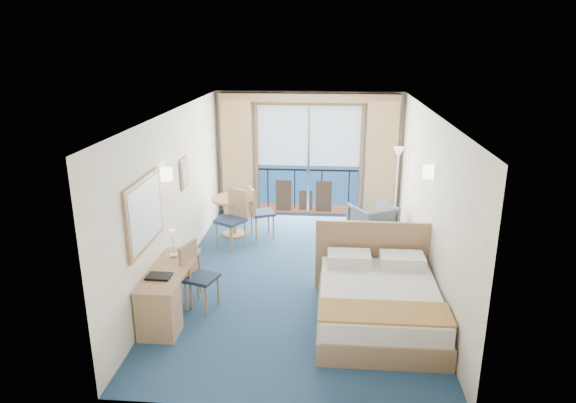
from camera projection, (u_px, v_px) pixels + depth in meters
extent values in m
plane|color=navy|center=(299.00, 275.00, 8.52)|extent=(6.50, 6.50, 0.00)
cube|color=white|center=(309.00, 154.00, 11.21)|extent=(4.00, 0.02, 2.70)
cube|color=white|center=(280.00, 296.00, 5.02)|extent=(4.00, 0.02, 2.70)
cube|color=white|center=(176.00, 195.00, 8.27)|extent=(0.02, 6.50, 2.70)
cube|color=white|center=(429.00, 201.00, 7.96)|extent=(0.02, 6.50, 2.70)
cube|color=white|center=(300.00, 111.00, 7.70)|extent=(4.00, 6.50, 0.02)
cube|color=navy|center=(308.00, 189.00, 11.41)|extent=(2.20, 0.02, 1.08)
cube|color=#A3BCD7|center=(309.00, 136.00, 11.05)|extent=(2.20, 0.02, 1.32)
cube|color=#9B4930|center=(308.00, 209.00, 11.55)|extent=(2.20, 0.02, 0.20)
cube|color=black|center=(308.00, 170.00, 11.27)|extent=(2.20, 0.02, 0.04)
cube|color=#A17657|center=(309.00, 103.00, 10.83)|extent=(2.36, 0.03, 0.12)
cube|color=#A17657|center=(256.00, 160.00, 11.30)|extent=(0.06, 0.03, 2.40)
cube|color=#A17657|center=(361.00, 162.00, 11.12)|extent=(0.06, 0.03, 2.40)
cube|color=silver|center=(308.00, 161.00, 11.21)|extent=(0.05, 0.02, 2.40)
cube|color=#342417|center=(324.00, 196.00, 11.42)|extent=(0.35, 0.02, 0.70)
cube|color=#342417|center=(284.00, 195.00, 11.49)|extent=(0.35, 0.02, 0.70)
cube|color=#342417|center=(306.00, 200.00, 11.48)|extent=(0.30, 0.02, 0.45)
cube|color=black|center=(268.00, 189.00, 11.48)|extent=(0.02, 0.01, 0.90)
cube|color=black|center=(295.00, 189.00, 11.43)|extent=(0.03, 0.01, 0.90)
cube|color=black|center=(322.00, 190.00, 11.39)|extent=(0.03, 0.01, 0.90)
cube|color=black|center=(349.00, 191.00, 11.34)|extent=(0.02, 0.01, 0.90)
cube|color=tan|center=(237.00, 158.00, 11.17)|extent=(0.65, 0.22, 2.55)
cube|color=tan|center=(381.00, 161.00, 10.93)|extent=(0.65, 0.22, 2.55)
cube|color=#A17657|center=(309.00, 98.00, 10.69)|extent=(3.80, 0.25, 0.18)
cube|color=#A17657|center=(144.00, 213.00, 6.78)|extent=(0.04, 1.25, 0.95)
cube|color=silver|center=(146.00, 213.00, 6.78)|extent=(0.01, 1.12, 0.82)
cube|color=#A17657|center=(184.00, 173.00, 8.62)|extent=(0.03, 0.42, 0.52)
cube|color=gray|center=(186.00, 173.00, 8.62)|extent=(0.01, 0.34, 0.44)
cylinder|color=#F9E5AE|center=(166.00, 174.00, 7.54)|extent=(0.18, 0.18, 0.18)
cylinder|color=#F9E5AE|center=(429.00, 172.00, 7.67)|extent=(0.18, 0.18, 0.18)
cube|color=#A17657|center=(378.00, 315.00, 7.00)|extent=(1.63, 2.04, 0.31)
cube|color=silver|center=(379.00, 297.00, 6.91)|extent=(1.57, 1.98, 0.25)
cube|color=#B38745|center=(384.00, 312.00, 6.24)|extent=(1.61, 0.56, 0.03)
cube|color=silver|center=(349.00, 259.00, 7.57)|extent=(0.63, 0.41, 0.18)
cube|color=silver|center=(402.00, 260.00, 7.51)|extent=(0.63, 0.41, 0.18)
cube|color=#A17657|center=(373.00, 256.00, 7.89)|extent=(1.78, 0.06, 1.12)
cube|color=#A77A58|center=(410.00, 268.00, 8.17)|extent=(0.40, 0.38, 0.52)
cube|color=white|center=(414.00, 250.00, 8.11)|extent=(0.23, 0.21, 0.08)
imported|color=#434A52|center=(372.00, 221.00, 10.02)|extent=(1.03, 1.04, 0.70)
cylinder|color=silver|center=(394.00, 230.00, 10.50)|extent=(0.24, 0.24, 0.03)
cylinder|color=silver|center=(396.00, 192.00, 10.26)|extent=(0.03, 0.03, 1.64)
cone|color=#EFE0CA|center=(399.00, 152.00, 10.01)|extent=(0.22, 0.22, 0.20)
cube|color=#A17657|center=(169.00, 270.00, 7.10)|extent=(0.52, 1.52, 0.04)
cube|color=#A77A58|center=(159.00, 312.00, 6.72)|extent=(0.49, 0.46, 0.67)
cylinder|color=#A17657|center=(159.00, 286.00, 7.41)|extent=(0.05, 0.05, 0.67)
cylinder|color=#A17657|center=(190.00, 288.00, 7.37)|extent=(0.05, 0.05, 0.67)
cylinder|color=#A17657|center=(170.00, 271.00, 7.91)|extent=(0.05, 0.05, 0.67)
cylinder|color=#A17657|center=(199.00, 272.00, 7.87)|extent=(0.05, 0.05, 0.67)
cube|color=#1E2B46|center=(201.00, 278.00, 7.37)|extent=(0.53, 0.53, 0.05)
cube|color=#A17657|center=(188.00, 259.00, 7.36)|extent=(0.17, 0.41, 0.50)
cylinder|color=#A17657|center=(206.00, 301.00, 7.23)|extent=(0.04, 0.04, 0.45)
cylinder|color=#A17657|center=(218.00, 290.00, 7.53)|extent=(0.04, 0.04, 0.45)
cylinder|color=#A17657|center=(186.00, 296.00, 7.36)|extent=(0.04, 0.04, 0.45)
cylinder|color=#A17657|center=(198.00, 286.00, 7.66)|extent=(0.04, 0.04, 0.45)
cube|color=black|center=(159.00, 276.00, 6.84)|extent=(0.32, 0.25, 0.03)
cylinder|color=silver|center=(174.00, 255.00, 7.49)|extent=(0.11, 0.11, 0.02)
cylinder|color=silver|center=(173.00, 244.00, 7.44)|extent=(0.01, 0.01, 0.36)
cone|color=#EFE0CA|center=(172.00, 233.00, 7.38)|extent=(0.10, 0.10, 0.09)
cylinder|color=#A17657|center=(234.00, 199.00, 10.07)|extent=(0.86, 0.86, 0.04)
cylinder|color=#A17657|center=(234.00, 217.00, 10.19)|extent=(0.09, 0.09, 0.75)
cylinder|color=#A17657|center=(235.00, 234.00, 10.29)|extent=(0.47, 0.47, 0.03)
cube|color=#1E2B46|center=(262.00, 213.00, 10.08)|extent=(0.57, 0.57, 0.05)
cube|color=#A17657|center=(252.00, 201.00, 9.94)|extent=(0.21, 0.41, 0.51)
cylinder|color=#A17657|center=(274.00, 227.00, 10.05)|extent=(0.04, 0.04, 0.46)
cylinder|color=#A17657|center=(269.00, 221.00, 10.37)|extent=(0.04, 0.04, 0.46)
cylinder|color=#A17657|center=(256.00, 229.00, 9.95)|extent=(0.04, 0.04, 0.46)
cylinder|color=#A17657|center=(252.00, 223.00, 10.27)|extent=(0.04, 0.04, 0.46)
cube|color=#1E2B46|center=(230.00, 221.00, 9.55)|extent=(0.64, 0.64, 0.06)
cube|color=#A17657|center=(238.00, 203.00, 9.63)|extent=(0.42, 0.28, 0.55)
cylinder|color=#A17657|center=(217.00, 235.00, 9.59)|extent=(0.04, 0.04, 0.50)
cylinder|color=#A17657|center=(232.00, 239.00, 9.38)|extent=(0.04, 0.04, 0.50)
cylinder|color=#A17657|center=(230.00, 229.00, 9.88)|extent=(0.04, 0.04, 0.50)
cylinder|color=#A17657|center=(245.00, 234.00, 9.67)|extent=(0.04, 0.04, 0.50)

